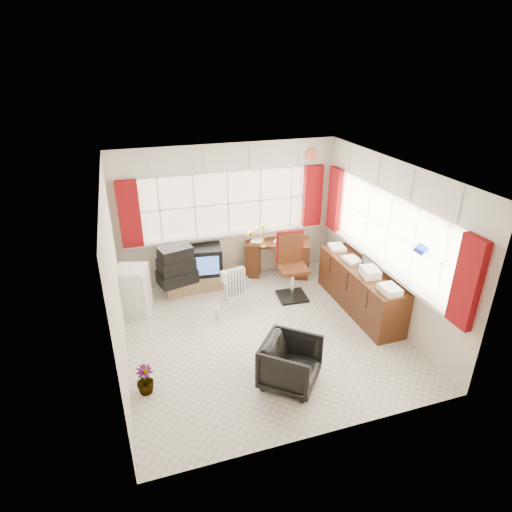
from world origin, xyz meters
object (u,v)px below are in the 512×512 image
at_px(desk_lamp, 264,231).
at_px(credenza, 360,288).
at_px(mini_fridge, 134,290).
at_px(desk, 277,255).
at_px(tv_bench, 205,280).
at_px(office_chair, 291,363).
at_px(radiator, 235,287).
at_px(task_chair, 291,263).
at_px(crt_tv, 206,260).

distance_m(desk_lamp, credenza, 1.94).
relative_size(desk_lamp, mini_fridge, 0.55).
bearing_deg(desk, tv_bench, -176.80).
bearing_deg(tv_bench, office_chair, -79.51).
bearing_deg(tv_bench, desk, 3.20).
bearing_deg(radiator, task_chair, -8.55).
height_order(task_chair, credenza, task_chair).
bearing_deg(credenza, tv_bench, 146.30).
distance_m(desk, tv_bench, 1.46).
distance_m(radiator, tv_bench, 0.72).
distance_m(crt_tv, mini_fridge, 1.42).
distance_m(tv_bench, crt_tv, 0.39).
xyz_separation_m(credenza, tv_bench, (-2.28, 1.52, -0.27)).
bearing_deg(crt_tv, mini_fridge, -156.89).
height_order(office_chair, mini_fridge, mini_fridge).
relative_size(credenza, mini_fridge, 2.50).
xyz_separation_m(desk_lamp, credenza, (1.19, -1.40, -0.60)).
height_order(desk, radiator, desk).
height_order(desk, crt_tv, crt_tv).
bearing_deg(desk_lamp, credenza, -49.60).
xyz_separation_m(desk, desk_lamp, (-0.34, -0.20, 0.61)).
relative_size(task_chair, radiator, 2.05).
bearing_deg(credenza, desk_lamp, 130.40).
bearing_deg(desk, credenza, -62.06).
bearing_deg(tv_bench, radiator, -55.00).
bearing_deg(task_chair, crt_tv, 148.83).
relative_size(office_chair, credenza, 0.35).
relative_size(crt_tv, mini_fridge, 0.77).
relative_size(tv_bench, crt_tv, 2.27).
xyz_separation_m(credenza, mini_fridge, (-3.53, 1.03, 0.01)).
relative_size(desk, office_chair, 1.91).
bearing_deg(credenza, crt_tv, 144.45).
height_order(tv_bench, crt_tv, crt_tv).
height_order(desk, credenza, credenza).
relative_size(task_chair, office_chair, 1.67).
bearing_deg(tv_bench, desk_lamp, -6.24).
height_order(desk, office_chair, desk).
bearing_deg(mini_fridge, credenza, -16.27).
height_order(desk, desk_lamp, desk_lamp).
relative_size(desk_lamp, crt_tv, 0.71).
bearing_deg(desk, desk_lamp, -150.00).
bearing_deg(crt_tv, radiator, -61.60).
xyz_separation_m(task_chair, tv_bench, (-1.38, 0.73, -0.49)).
relative_size(task_chair, credenza, 0.58).
xyz_separation_m(desk_lamp, office_chair, (-0.56, -2.72, -0.68)).
xyz_separation_m(office_chair, tv_bench, (-0.53, 2.84, -0.19)).
bearing_deg(task_chair, office_chair, -111.97).
xyz_separation_m(radiator, tv_bench, (-0.41, 0.59, -0.11)).
bearing_deg(task_chair, credenza, -41.19).
distance_m(desk, office_chair, 3.06).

